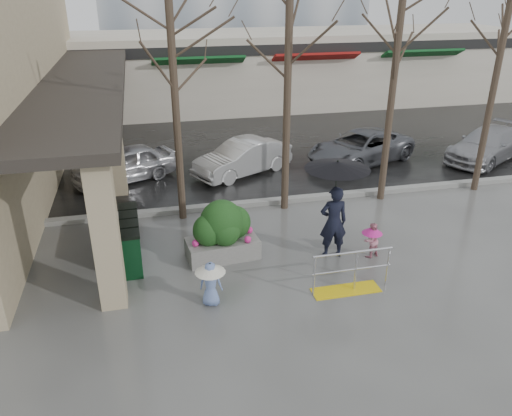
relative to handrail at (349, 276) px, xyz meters
name	(u,v)px	position (x,y,z in m)	size (l,w,h in m)	color
ground	(278,270)	(-1.36, 1.20, -0.38)	(120.00, 120.00, 0.00)	#51514F
street_asphalt	(187,93)	(-1.36, 23.20, -0.37)	(120.00, 36.00, 0.01)	black
curb	(245,204)	(-1.36, 5.20, -0.30)	(120.00, 0.30, 0.15)	gray
canopy_slab	(82,75)	(-6.16, 9.20, 3.25)	(2.80, 18.00, 0.25)	#2D2823
pillar_front	(106,233)	(-5.26, 0.70, 1.37)	(0.55, 0.55, 3.50)	tan
pillar_back	(114,143)	(-5.26, 7.20, 1.37)	(0.55, 0.55, 3.50)	tan
storefront_row	(228,70)	(0.64, 19.17, 1.64)	(34.00, 6.74, 4.00)	beige
handrail	(349,276)	(0.00, 0.00, 0.00)	(1.90, 0.50, 1.03)	yellow
tree_west	(171,42)	(-3.36, 4.80, 4.71)	(3.20, 3.20, 6.80)	#382B21
tree_midwest	(289,33)	(-0.16, 4.80, 4.86)	(3.20, 3.20, 7.00)	#382B21
tree_mideast	(398,45)	(3.14, 4.80, 4.48)	(3.20, 3.20, 6.50)	#382B21
tree_east	(506,23)	(6.64, 4.80, 5.01)	(3.20, 3.20, 7.20)	#382B21
woman	(335,198)	(0.19, 1.61, 1.25)	(1.62, 1.62, 2.63)	black
child_pink	(372,238)	(1.16, 1.35, 0.17)	(0.54, 0.53, 0.94)	pink
child_blue	(211,279)	(-3.17, 0.18, 0.27)	(0.67, 0.67, 1.05)	#6C86C1
planter	(222,231)	(-2.57, 2.19, 0.38)	(1.90, 1.12, 1.59)	slate
news_boxes	(131,239)	(-4.86, 2.59, 0.21)	(0.52, 2.09, 1.16)	#0C381B
car_a	(124,164)	(-5.08, 8.34, 0.25)	(1.49, 3.70, 1.26)	#B4B4B9
car_b	(242,158)	(-0.83, 8.09, 0.25)	(1.33, 3.82, 1.26)	silver
car_c	(361,147)	(3.92, 8.28, 0.25)	(2.09, 4.53, 1.26)	slate
car_d	(488,144)	(8.99, 7.48, 0.25)	(1.77, 4.34, 1.26)	#9F9FA4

